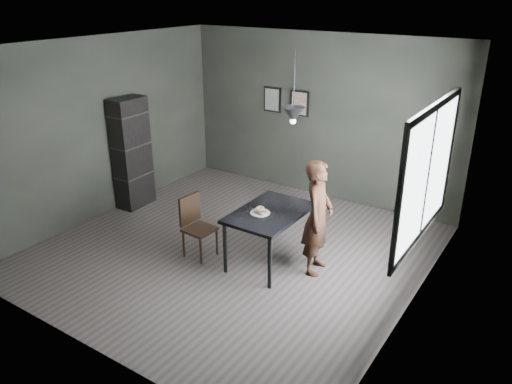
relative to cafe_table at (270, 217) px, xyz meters
The scene contains 13 objects.
ground 0.90m from the cafe_table, behind, with size 5.00×5.00×0.00m, color #332D2C.
back_wall 2.67m from the cafe_table, 103.50° to the left, with size 5.00×0.10×2.80m, color black.
ceiling 2.21m from the cafe_table, behind, with size 5.00×5.00×0.02m.
window_assembly 2.10m from the cafe_table, ahead, with size 0.04×1.96×1.56m.
cafe_table is the anchor object (origin of this frame).
white_plate 0.17m from the cafe_table, 115.96° to the right, with size 0.23×0.23×0.01m, color white.
donut_pile 0.19m from the cafe_table, 115.96° to the right, with size 0.21×0.15×0.09m.
woman 0.64m from the cafe_table, 14.46° to the left, with size 0.56×0.37×1.52m, color black.
wood_chair 1.05m from the cafe_table, 158.38° to the right, with size 0.40×0.40×0.87m.
shelf_unit 2.95m from the cafe_table, behind, with size 0.35×0.61×1.84m, color black.
pendant_lamp 1.41m from the cafe_table, 21.80° to the left, with size 0.28×0.28×0.86m.
framed_print_left 3.03m from the cafe_table, 121.30° to the left, with size 0.34×0.04×0.44m.
framed_print_right 2.80m from the cafe_table, 111.06° to the left, with size 0.34×0.04×0.44m.
Camera 1 is at (3.70, -5.02, 3.48)m, focal length 35.00 mm.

